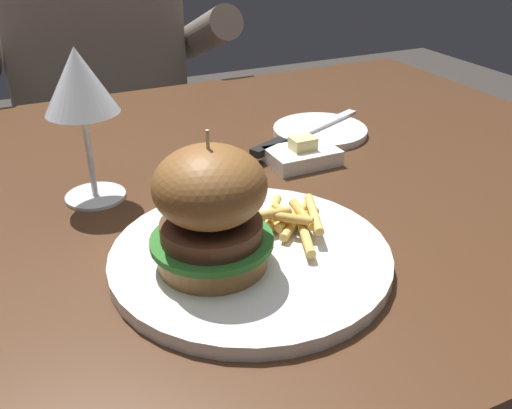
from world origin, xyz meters
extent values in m
cube|color=#472B19|center=(0.00, 0.00, 0.72)|extent=(1.24, 0.82, 0.04)
cylinder|color=#472B19|center=(0.56, 0.35, 0.35)|extent=(0.06, 0.06, 0.70)
cylinder|color=white|center=(0.01, -0.18, 0.75)|extent=(0.27, 0.27, 0.01)
cylinder|color=#9E6B38|center=(-0.03, -0.19, 0.77)|extent=(0.10, 0.10, 0.02)
cylinder|color=#2D7028|center=(-0.03, -0.19, 0.78)|extent=(0.11, 0.11, 0.01)
cylinder|color=brown|center=(-0.03, -0.19, 0.79)|extent=(0.09, 0.09, 0.02)
ellipsoid|color=brown|center=(-0.03, -0.19, 0.83)|extent=(0.10, 0.10, 0.07)
cylinder|color=#CCB78C|center=(-0.03, -0.19, 0.86)|extent=(0.00, 0.00, 0.05)
cylinder|color=gold|center=(0.07, -0.15, 0.76)|extent=(0.06, 0.02, 0.01)
cylinder|color=#EABC5B|center=(0.07, -0.16, 0.76)|extent=(0.05, 0.05, 0.01)
cylinder|color=#EABC5B|center=(0.06, -0.20, 0.76)|extent=(0.03, 0.06, 0.01)
cylinder|color=#E0B251|center=(0.05, -0.14, 0.76)|extent=(0.05, 0.06, 0.01)
cylinder|color=#EABC5B|center=(0.07, -0.16, 0.76)|extent=(0.06, 0.04, 0.01)
cylinder|color=gold|center=(0.06, -0.16, 0.77)|extent=(0.02, 0.05, 0.01)
cylinder|color=#EABC5B|center=(0.08, -0.17, 0.77)|extent=(0.03, 0.07, 0.01)
cylinder|color=gold|center=(0.06, -0.17, 0.77)|extent=(0.04, 0.04, 0.01)
cylinder|color=gold|center=(0.03, -0.16, 0.78)|extent=(0.06, 0.01, 0.01)
cylinder|color=#E0B251|center=(0.06, -0.15, 0.76)|extent=(0.05, 0.04, 0.01)
cylinder|color=gold|center=(0.07, -0.17, 0.77)|extent=(0.02, 0.05, 0.01)
cylinder|color=silver|center=(-0.10, 0.02, 0.74)|extent=(0.07, 0.07, 0.00)
cylinder|color=silver|center=(-0.10, 0.02, 0.79)|extent=(0.01, 0.01, 0.10)
cone|color=silver|center=(-0.10, 0.02, 0.88)|extent=(0.08, 0.08, 0.07)
cylinder|color=white|center=(0.24, 0.08, 0.74)|extent=(0.14, 0.14, 0.01)
cube|color=silver|center=(0.24, 0.08, 0.75)|extent=(0.16, 0.08, 0.00)
cube|color=black|center=(0.14, 0.03, 0.76)|extent=(0.06, 0.04, 0.01)
cube|color=white|center=(0.17, 0.00, 0.75)|extent=(0.09, 0.06, 0.02)
cube|color=#F4E58C|center=(0.17, 0.00, 0.77)|extent=(0.03, 0.02, 0.02)
cube|color=#282833|center=(0.03, 0.69, 0.23)|extent=(0.30, 0.22, 0.46)
cube|color=#72665B|center=(0.03, 0.69, 0.72)|extent=(0.36, 0.20, 0.52)
cylinder|color=#72665B|center=(0.25, 0.61, 0.78)|extent=(0.07, 0.34, 0.18)
camera|label=1|loc=(-0.18, -0.59, 1.04)|focal=40.00mm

